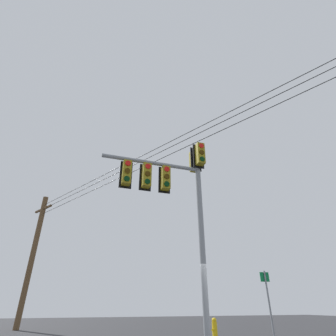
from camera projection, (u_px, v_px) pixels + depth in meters
The scene contains 5 objects.
signal_mast_assembly at pixel (177, 188), 9.70m from camera, with size 0.96×3.91×7.07m.
utility_pole_wooden at pixel (33, 255), 17.26m from camera, with size 2.04×1.28×8.23m.
route_sign_primary at pixel (268, 297), 10.46m from camera, with size 0.12×0.37×2.55m.
fire_hydrant at pixel (215, 328), 11.38m from camera, with size 0.24×0.30×0.81m.
overhead_wire_span at pixel (223, 122), 10.34m from camera, with size 25.06×15.09×1.38m.
Camera 1 is at (-7.53, 4.68, 1.29)m, focal length 28.24 mm.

